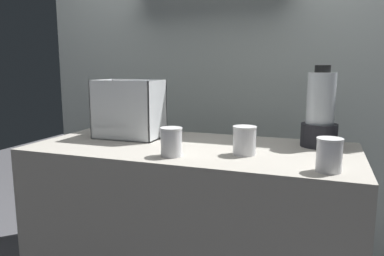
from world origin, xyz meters
TOP-DOWN VIEW (x-y plane):
  - counter at (0.00, 0.00)m, footprint 1.40×0.64m
  - back_wall_unit at (-0.01, 0.77)m, footprint 2.60×0.24m
  - carrot_display_bin at (-0.35, 0.08)m, footprint 0.31×0.20m
  - blender_pitcher at (0.52, 0.18)m, footprint 0.15×0.15m
  - juice_cup_mango_far_left at (-0.01, -0.20)m, footprint 0.09×0.09m
  - juice_cup_orange_left at (0.25, -0.08)m, footprint 0.09×0.09m
  - juice_cup_beet_middle at (0.56, -0.22)m, footprint 0.09×0.09m

SIDE VIEW (x-z plane):
  - counter at x=0.00m, z-range 0.00..0.90m
  - juice_cup_mango_far_left at x=-0.01m, z-range 0.90..1.01m
  - juice_cup_orange_left at x=0.25m, z-range 0.89..1.01m
  - juice_cup_beet_middle at x=0.56m, z-range 0.90..1.01m
  - carrot_display_bin at x=-0.35m, z-range 0.85..1.13m
  - blender_pitcher at x=0.52m, z-range 0.87..1.22m
  - back_wall_unit at x=-0.01m, z-range 0.02..2.52m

